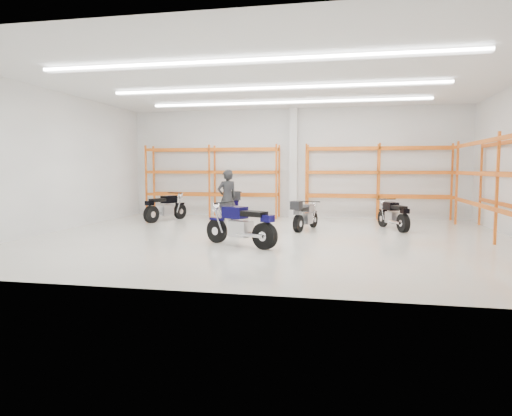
% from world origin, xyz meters
% --- Properties ---
extents(ground, '(14.00, 14.00, 0.00)m').
position_xyz_m(ground, '(0.00, 0.00, 0.00)').
color(ground, beige).
rests_on(ground, ground).
extents(room_shell, '(14.02, 12.02, 4.51)m').
position_xyz_m(room_shell, '(0.00, 0.03, 3.28)').
color(room_shell, silver).
rests_on(room_shell, ground).
extents(motorcycle_main, '(2.14, 1.21, 1.14)m').
position_xyz_m(motorcycle_main, '(-0.46, -1.57, 0.53)').
color(motorcycle_main, black).
rests_on(motorcycle_main, ground).
extents(motorcycle_back_a, '(1.05, 2.10, 1.08)m').
position_xyz_m(motorcycle_back_a, '(-4.70, 3.38, 0.51)').
color(motorcycle_back_a, black).
rests_on(motorcycle_back_a, ground).
extents(motorcycle_back_b, '(1.07, 2.29, 1.20)m').
position_xyz_m(motorcycle_back_b, '(-2.05, 3.79, 0.58)').
color(motorcycle_back_b, black).
rests_on(motorcycle_back_b, ground).
extents(motorcycle_back_c, '(0.87, 1.93, 1.01)m').
position_xyz_m(motorcycle_back_c, '(0.83, 1.81, 0.48)').
color(motorcycle_back_c, black).
rests_on(motorcycle_back_c, ground).
extents(motorcycle_back_d, '(0.95, 1.95, 1.00)m').
position_xyz_m(motorcycle_back_d, '(3.73, 2.51, 0.47)').
color(motorcycle_back_d, black).
rests_on(motorcycle_back_d, ground).
extents(standing_man, '(0.86, 0.83, 1.99)m').
position_xyz_m(standing_man, '(-1.91, 2.33, 0.99)').
color(standing_man, black).
rests_on(standing_man, ground).
extents(structural_column, '(0.32, 0.32, 4.50)m').
position_xyz_m(structural_column, '(0.00, 5.82, 2.25)').
color(structural_column, white).
rests_on(structural_column, ground).
extents(pallet_racking_back_left, '(5.67, 0.87, 3.00)m').
position_xyz_m(pallet_racking_back_left, '(-3.40, 5.48, 1.79)').
color(pallet_racking_back_left, orange).
rests_on(pallet_racking_back_left, ground).
extents(pallet_racking_back_right, '(5.67, 0.87, 3.00)m').
position_xyz_m(pallet_racking_back_right, '(3.40, 5.48, 1.79)').
color(pallet_racking_back_right, orange).
rests_on(pallet_racking_back_right, ground).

